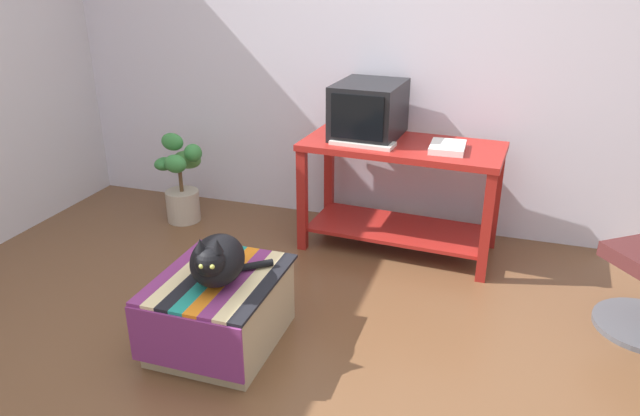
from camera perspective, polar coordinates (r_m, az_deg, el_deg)
name	(u,v)px	position (r m, az deg, el deg)	size (l,w,h in m)	color
ground_plane	(273,390)	(2.80, -4.57, -17.16)	(14.00, 14.00, 0.00)	brown
back_wall	(383,41)	(4.14, 6.16, 15.82)	(8.00, 0.10, 2.60)	silver
desk	(400,179)	(3.85, 7.80, 2.82)	(1.29, 0.65, 0.73)	maroon
tv_monitor	(369,111)	(3.87, 4.80, 9.39)	(0.44, 0.54, 0.35)	black
keyboard	(363,143)	(3.71, 4.15, 6.27)	(0.40, 0.15, 0.02)	beige
book	(448,147)	(3.67, 12.25, 5.77)	(0.21, 0.27, 0.04)	white
ottoman_with_blanket	(220,310)	(3.02, -9.64, -9.70)	(0.57, 0.70, 0.37)	tan
cat	(217,260)	(2.83, -9.93, -5.00)	(0.37, 0.44, 0.29)	black
potted_plant	(182,183)	(4.43, -13.24, 2.39)	(0.33, 0.34, 0.65)	#B7A893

